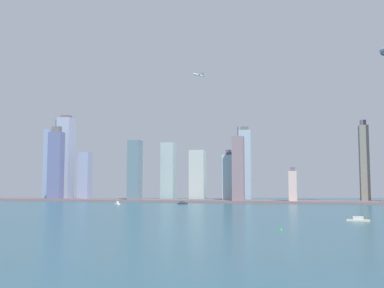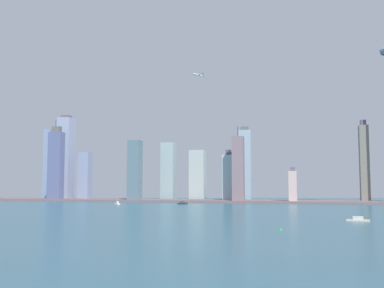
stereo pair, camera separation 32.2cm
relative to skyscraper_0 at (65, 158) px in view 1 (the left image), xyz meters
name	(u,v)px [view 1 (the left image)]	position (x,y,z in m)	size (l,w,h in m)	color
waterfront_pier	(209,201)	(293.83, -33.25, -78.47)	(986.12, 76.22, 3.43)	#735D61
skyscraper_0	(65,158)	(0.00, 0.00, 0.00)	(27.03, 25.10, 163.40)	#9BA2C0
skyscraper_1	(49,164)	(-76.20, 61.73, -7.30)	(14.49, 20.77, 145.76)	#8299BB
skyscraper_2	(293,186)	(432.57, -52.88, -53.95)	(12.28, 13.23, 56.17)	beige
skyscraper_3	(63,159)	(-31.68, 43.88, 0.93)	(26.63, 21.70, 162.22)	slate
skyscraper_4	(364,163)	(545.23, 9.63, -15.40)	(14.48, 23.68, 135.11)	slate
skyscraper_5	(198,175)	(258.96, 22.84, -34.23)	(27.73, 22.34, 91.89)	#AFBFBA
skyscraper_6	(238,169)	(346.82, -54.57, -26.57)	(18.75, 14.64, 123.25)	gray
skyscraper_7	(168,171)	(200.90, 28.33, -26.38)	(24.90, 21.83, 107.60)	#99B2B3
skyscraper_8	(231,177)	(328.31, -20.53, -38.95)	(24.13, 27.56, 87.83)	#A3C5D1
skyscraper_9	(135,171)	(164.45, -48.18, -27.32)	(20.97, 20.41, 105.73)	slate
skyscraper_10	(85,176)	(47.79, -9.80, -35.27)	(21.53, 18.87, 89.81)	#8894B6
skyscraper_11	(245,165)	(344.26, 34.34, -15.16)	(22.68, 12.28, 134.06)	#98B0C2
skyscraper_13	(56,165)	(9.06, -47.42, -15.68)	(25.62, 16.31, 135.58)	slate
boat_0	(358,219)	(499.18, -402.02, -78.82)	(18.00, 7.49, 3.81)	beige
boat_1	(183,203)	(275.85, -132.09, -78.52)	(14.68, 10.83, 4.54)	#192938
boat_2	(117,203)	(188.66, -172.09, -78.48)	(10.07, 9.03, 11.43)	white
channel_buoy_0	(281,229)	(445.73, -491.34, -79.26)	(1.96, 1.96, 1.84)	green
channel_buoy_1	(272,207)	(415.07, -224.16, -78.74)	(1.55, 1.55, 2.88)	#E54C19
airplane	(199,75)	(270.59, -14.80, 143.67)	(20.66, 23.16, 7.52)	silver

